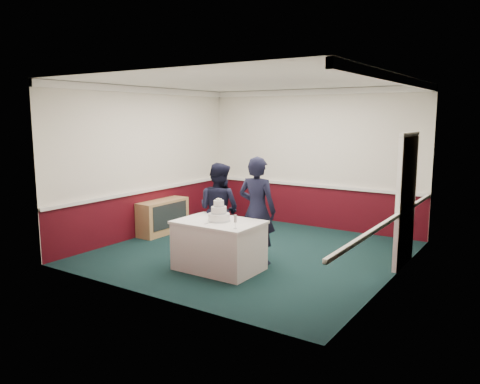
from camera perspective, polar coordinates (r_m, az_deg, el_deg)
The scene contains 9 objects.
ground at distance 8.47m, azimuth 1.32°, elevation -7.38°, with size 5.00×5.00×0.00m, color black.
room_shell at distance 8.61m, azimuth 3.99°, elevation 6.19°, with size 5.00×5.00×3.00m.
sideboard at distance 9.88m, azimuth -9.36°, elevation -3.00°, with size 0.41×1.20×0.70m.
cake_table at distance 7.46m, azimuth -2.57°, elevation -6.47°, with size 1.32×0.92×0.79m.
wedding_cake at distance 7.34m, azimuth -2.60°, elevation -2.71°, with size 0.35×0.35×0.36m.
cake_knife at distance 7.23m, azimuth -3.72°, elevation -3.79°, with size 0.01×0.22×0.01m, color silver.
champagne_flute at distance 6.83m, azimuth -0.58°, elevation -3.37°, with size 0.05×0.05×0.21m.
person_man at distance 8.13m, azimuth -2.58°, elevation -2.15°, with size 0.79×0.62×1.63m, color black.
person_woman at distance 7.68m, azimuth 2.09°, elevation -2.26°, with size 0.65×0.43×1.78m, color black.
Camera 1 is at (4.32, -6.87, 2.41)m, focal length 35.00 mm.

